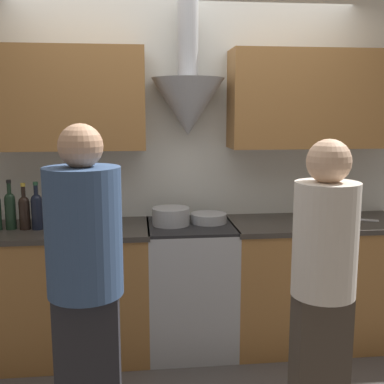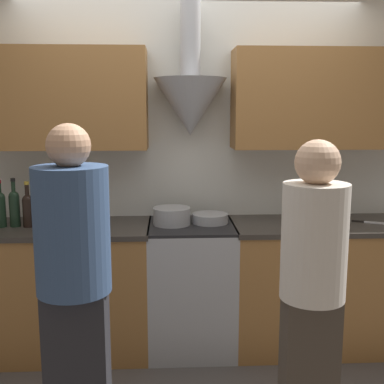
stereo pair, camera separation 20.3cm
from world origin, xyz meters
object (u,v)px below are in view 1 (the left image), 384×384
at_px(stove_range, 190,286).
at_px(wine_bottle_4, 37,210).
at_px(wine_bottle_2, 10,209).
at_px(wine_bottle_3, 24,211).
at_px(person_foreground_left, 86,281).
at_px(stock_pot, 171,216).
at_px(person_foreground_right, 323,283).
at_px(mixing_bowl, 209,218).
at_px(orange_fruit, 314,215).

xyz_separation_m(stove_range, wine_bottle_4, (-1.05, -0.02, 0.59)).
xyz_separation_m(wine_bottle_2, wine_bottle_3, (0.10, -0.01, -0.01)).
relative_size(wine_bottle_3, person_foreground_left, 0.19).
xyz_separation_m(stock_pot, person_foreground_right, (0.67, -1.15, -0.10)).
distance_m(wine_bottle_3, wine_bottle_4, 0.09).
relative_size(person_foreground_left, person_foreground_right, 1.05).
xyz_separation_m(stock_pot, mixing_bowl, (0.27, 0.03, -0.03)).
xyz_separation_m(mixing_bowl, orange_fruit, (0.79, 0.00, 0.00)).
height_order(mixing_bowl, orange_fruit, orange_fruit).
bearing_deg(person_foreground_right, wine_bottle_3, 145.74).
relative_size(wine_bottle_2, wine_bottle_4, 1.04).
bearing_deg(person_foreground_right, wine_bottle_2, 146.88).
bearing_deg(stove_range, orange_fruit, 2.88).
bearing_deg(wine_bottle_2, person_foreground_left, -60.28).
height_order(wine_bottle_3, orange_fruit, wine_bottle_3).
bearing_deg(person_foreground_left, orange_fruit, 35.55).
height_order(stock_pot, person_foreground_left, person_foreground_left).
height_order(wine_bottle_3, stock_pot, wine_bottle_3).
bearing_deg(orange_fruit, wine_bottle_4, -177.93).
distance_m(mixing_bowl, person_foreground_left, 1.34).
bearing_deg(stove_range, wine_bottle_3, -179.34).
height_order(wine_bottle_4, person_foreground_left, person_foreground_left).
relative_size(stove_range, wine_bottle_2, 2.73).
xyz_separation_m(wine_bottle_4, orange_fruit, (1.97, 0.07, -0.10)).
height_order(stock_pot, mixing_bowl, stock_pot).
bearing_deg(person_foreground_left, wine_bottle_4, 112.35).
bearing_deg(wine_bottle_3, mixing_bowl, 2.52).
bearing_deg(wine_bottle_4, stove_range, 1.34).
distance_m(stove_range, person_foreground_left, 1.31).
height_order(stove_range, wine_bottle_3, wine_bottle_3).
bearing_deg(wine_bottle_4, wine_bottle_3, 172.32).
bearing_deg(person_foreground_right, orange_fruit, 71.48).
bearing_deg(stove_range, wine_bottle_4, -178.66).
bearing_deg(person_foreground_right, person_foreground_left, 175.82).
bearing_deg(stock_pot, wine_bottle_3, -178.79).
bearing_deg(stove_range, wine_bottle_2, 179.94).
bearing_deg(wine_bottle_3, person_foreground_right, -34.26).
bearing_deg(person_foreground_left, mixing_bowl, 55.47).
bearing_deg(orange_fruit, wine_bottle_2, -178.79).
distance_m(stove_range, wine_bottle_3, 1.27).
height_order(wine_bottle_2, stock_pot, wine_bottle_2).
bearing_deg(person_foreground_right, stove_range, 114.81).
xyz_separation_m(person_foreground_left, person_foreground_right, (1.15, -0.08, -0.03)).
bearing_deg(stove_range, stock_pot, 176.70).
bearing_deg(person_foreground_left, stove_range, 59.63).
relative_size(stove_range, person_foreground_right, 0.58).
distance_m(mixing_bowl, orange_fruit, 0.79).
xyz_separation_m(stove_range, wine_bottle_2, (-1.23, 0.00, 0.60)).
xyz_separation_m(orange_fruit, person_foreground_right, (-0.40, -1.19, -0.08)).
xyz_separation_m(wine_bottle_3, person_foreground_left, (0.51, -1.05, -0.14)).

